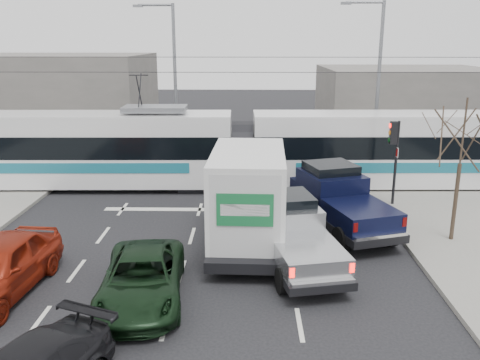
{
  "coord_description": "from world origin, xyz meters",
  "views": [
    {
      "loc": [
        0.39,
        -14.47,
        6.99
      ],
      "look_at": [
        0.05,
        4.26,
        1.8
      ],
      "focal_mm": 38.0,
      "sensor_mm": 36.0,
      "label": 1
    }
  ],
  "objects_px": {
    "tram": "(241,149)",
    "silver_pickup": "(292,231)",
    "box_truck": "(249,197)",
    "green_car": "(142,278)",
    "bare_tree": "(463,138)",
    "street_lamp_near": "(375,75)",
    "street_lamp_far": "(172,73)",
    "navy_pickup": "(338,199)",
    "traffic_signal": "(394,145)"
  },
  "relations": [
    {
      "from": "tram",
      "to": "silver_pickup",
      "type": "xyz_separation_m",
      "value": [
        1.77,
        -8.54,
        -0.9
      ]
    },
    {
      "from": "box_truck",
      "to": "green_car",
      "type": "bearing_deg",
      "value": -122.76
    },
    {
      "from": "bare_tree",
      "to": "box_truck",
      "type": "distance_m",
      "value": 7.51
    },
    {
      "from": "street_lamp_near",
      "to": "street_lamp_far",
      "type": "height_order",
      "value": "same"
    },
    {
      "from": "silver_pickup",
      "to": "box_truck",
      "type": "bearing_deg",
      "value": 122.5
    },
    {
      "from": "tram",
      "to": "bare_tree",
      "type": "bearing_deg",
      "value": -43.88
    },
    {
      "from": "street_lamp_far",
      "to": "box_truck",
      "type": "distance_m",
      "value": 14.75
    },
    {
      "from": "street_lamp_near",
      "to": "tram",
      "type": "xyz_separation_m",
      "value": [
        -7.29,
        -4.52,
        -3.19
      ]
    },
    {
      "from": "street_lamp_far",
      "to": "box_truck",
      "type": "relative_size",
      "value": 1.29
    },
    {
      "from": "tram",
      "to": "box_truck",
      "type": "xyz_separation_m",
      "value": [
        0.37,
        -7.08,
        -0.21
      ]
    },
    {
      "from": "street_lamp_far",
      "to": "navy_pickup",
      "type": "distance_m",
      "value": 14.97
    },
    {
      "from": "tram",
      "to": "green_car",
      "type": "xyz_separation_m",
      "value": [
        -2.55,
        -11.28,
        -1.26
      ]
    },
    {
      "from": "street_lamp_far",
      "to": "tram",
      "type": "height_order",
      "value": "street_lamp_far"
    },
    {
      "from": "silver_pickup",
      "to": "traffic_signal",
      "type": "bearing_deg",
      "value": 38.47
    },
    {
      "from": "bare_tree",
      "to": "green_car",
      "type": "relative_size",
      "value": 1.06
    },
    {
      "from": "traffic_signal",
      "to": "box_truck",
      "type": "bearing_deg",
      "value": -146.02
    },
    {
      "from": "tram",
      "to": "box_truck",
      "type": "distance_m",
      "value": 7.1
    },
    {
      "from": "traffic_signal",
      "to": "navy_pickup",
      "type": "height_order",
      "value": "traffic_signal"
    },
    {
      "from": "traffic_signal",
      "to": "tram",
      "type": "xyz_separation_m",
      "value": [
        -6.45,
        2.98,
        -0.82
      ]
    },
    {
      "from": "tram",
      "to": "silver_pickup",
      "type": "relative_size",
      "value": 4.51
    },
    {
      "from": "bare_tree",
      "to": "tram",
      "type": "height_order",
      "value": "tram"
    },
    {
      "from": "bare_tree",
      "to": "box_truck",
      "type": "relative_size",
      "value": 0.72
    },
    {
      "from": "street_lamp_near",
      "to": "box_truck",
      "type": "bearing_deg",
      "value": -120.84
    },
    {
      "from": "street_lamp_far",
      "to": "silver_pickup",
      "type": "distance_m",
      "value": 16.72
    },
    {
      "from": "silver_pickup",
      "to": "navy_pickup",
      "type": "xyz_separation_m",
      "value": [
        2.0,
        3.03,
        0.15
      ]
    },
    {
      "from": "traffic_signal",
      "to": "green_car",
      "type": "bearing_deg",
      "value": -137.32
    },
    {
      "from": "traffic_signal",
      "to": "navy_pickup",
      "type": "xyz_separation_m",
      "value": [
        -2.68,
        -2.53,
        -1.57
      ]
    },
    {
      "from": "street_lamp_near",
      "to": "green_car",
      "type": "distance_m",
      "value": 19.15
    },
    {
      "from": "bare_tree",
      "to": "silver_pickup",
      "type": "relative_size",
      "value": 0.85
    },
    {
      "from": "bare_tree",
      "to": "silver_pickup",
      "type": "xyz_separation_m",
      "value": [
        -5.81,
        -1.57,
        -2.78
      ]
    },
    {
      "from": "traffic_signal",
      "to": "street_lamp_far",
      "type": "bearing_deg",
      "value": 138.28
    },
    {
      "from": "navy_pickup",
      "to": "silver_pickup",
      "type": "bearing_deg",
      "value": -141.11
    },
    {
      "from": "street_lamp_far",
      "to": "box_truck",
      "type": "height_order",
      "value": "street_lamp_far"
    },
    {
      "from": "street_lamp_far",
      "to": "silver_pickup",
      "type": "xyz_separation_m",
      "value": [
        5.98,
        -15.07,
        -4.1
      ]
    },
    {
      "from": "street_lamp_far",
      "to": "navy_pickup",
      "type": "xyz_separation_m",
      "value": [
        7.98,
        -12.04,
        -3.95
      ]
    },
    {
      "from": "street_lamp_far",
      "to": "green_car",
      "type": "distance_m",
      "value": 18.43
    },
    {
      "from": "green_car",
      "to": "traffic_signal",
      "type": "bearing_deg",
      "value": 37.32
    },
    {
      "from": "bare_tree",
      "to": "box_truck",
      "type": "xyz_separation_m",
      "value": [
        -7.21,
        -0.11,
        -2.09
      ]
    },
    {
      "from": "bare_tree",
      "to": "traffic_signal",
      "type": "height_order",
      "value": "bare_tree"
    },
    {
      "from": "traffic_signal",
      "to": "green_car",
      "type": "distance_m",
      "value": 12.42
    },
    {
      "from": "green_car",
      "to": "box_truck",
      "type": "bearing_deg",
      "value": 49.85
    },
    {
      "from": "box_truck",
      "to": "green_car",
      "type": "xyz_separation_m",
      "value": [
        -2.92,
        -4.2,
        -1.05
      ]
    },
    {
      "from": "silver_pickup",
      "to": "navy_pickup",
      "type": "relative_size",
      "value": 0.99
    },
    {
      "from": "street_lamp_far",
      "to": "bare_tree",
      "type": "bearing_deg",
      "value": -48.88
    },
    {
      "from": "navy_pickup",
      "to": "street_lamp_near",
      "type": "bearing_deg",
      "value": 53.04
    },
    {
      "from": "street_lamp_near",
      "to": "silver_pickup",
      "type": "bearing_deg",
      "value": -112.9
    },
    {
      "from": "silver_pickup",
      "to": "green_car",
      "type": "relative_size",
      "value": 1.25
    },
    {
      "from": "navy_pickup",
      "to": "street_lamp_far",
      "type": "bearing_deg",
      "value": 105.91
    },
    {
      "from": "silver_pickup",
      "to": "green_car",
      "type": "bearing_deg",
      "value": -159.13
    },
    {
      "from": "traffic_signal",
      "to": "street_lamp_near",
      "type": "relative_size",
      "value": 0.4
    }
  ]
}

